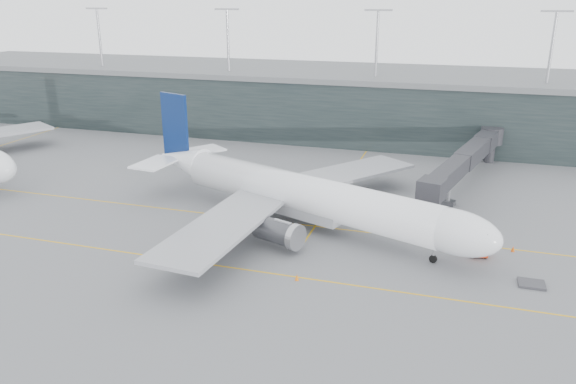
% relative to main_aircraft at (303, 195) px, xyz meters
% --- Properties ---
extents(ground, '(320.00, 320.00, 0.00)m').
position_rel_main_aircraft_xyz_m(ground, '(-3.07, 3.95, -4.68)').
color(ground, '#5D5D62').
rests_on(ground, ground).
extents(taxiline_a, '(160.00, 0.25, 0.02)m').
position_rel_main_aircraft_xyz_m(taxiline_a, '(-3.07, -0.05, -4.67)').
color(taxiline_a, gold).
rests_on(taxiline_a, ground).
extents(taxiline_b, '(160.00, 0.25, 0.02)m').
position_rel_main_aircraft_xyz_m(taxiline_b, '(-3.07, -16.05, -4.67)').
color(taxiline_b, gold).
rests_on(taxiline_b, ground).
extents(taxiline_lead_main, '(0.25, 60.00, 0.02)m').
position_rel_main_aircraft_xyz_m(taxiline_lead_main, '(1.93, 23.95, -4.67)').
color(taxiline_lead_main, gold).
rests_on(taxiline_lead_main, ground).
extents(terminal, '(240.00, 36.00, 29.00)m').
position_rel_main_aircraft_xyz_m(terminal, '(-3.07, 61.95, 2.94)').
color(terminal, black).
rests_on(terminal, ground).
extents(main_aircraft, '(57.40, 53.00, 16.68)m').
position_rel_main_aircraft_xyz_m(main_aircraft, '(0.00, 0.00, 0.00)').
color(main_aircraft, white).
rests_on(main_aircraft, ground).
extents(jet_bridge, '(14.59, 46.30, 7.15)m').
position_rel_main_aircraft_xyz_m(jet_bridge, '(22.24, 29.57, 0.67)').
color(jet_bridge, '#28282D').
rests_on(jet_bridge, ground).
extents(gse_cart, '(2.56, 1.80, 1.64)m').
position_rel_main_aircraft_xyz_m(gse_cart, '(24.56, -3.72, -3.77)').
color(gse_cart, red).
rests_on(gse_cart, ground).
extents(baggage_dolly, '(3.01, 2.42, 0.30)m').
position_rel_main_aircraft_xyz_m(baggage_dolly, '(30.50, -9.90, -4.50)').
color(baggage_dolly, '#343338').
rests_on(baggage_dolly, ground).
extents(uld_a, '(2.64, 2.39, 1.96)m').
position_rel_main_aircraft_xyz_m(uld_a, '(-8.94, 14.73, -3.65)').
color(uld_a, '#3A3A3F').
rests_on(uld_a, ground).
extents(uld_b, '(2.41, 2.17, 1.81)m').
position_rel_main_aircraft_xyz_m(uld_b, '(-6.19, 15.24, -3.73)').
color(uld_b, '#3A3A3F').
rests_on(uld_b, ground).
extents(uld_c, '(2.52, 2.13, 2.08)m').
position_rel_main_aircraft_xyz_m(uld_c, '(-4.53, 13.33, -3.59)').
color(uld_c, '#3A3A3F').
rests_on(uld_c, ground).
extents(cone_nose, '(0.49, 0.49, 0.78)m').
position_rel_main_aircraft_xyz_m(cone_nose, '(29.04, -0.75, -4.29)').
color(cone_nose, '#CD4D0B').
rests_on(cone_nose, ground).
extents(cone_wing_stbd, '(0.49, 0.49, 0.77)m').
position_rel_main_aircraft_xyz_m(cone_wing_stbd, '(4.04, -16.79, -4.29)').
color(cone_wing_stbd, orange).
rests_on(cone_wing_stbd, ground).
extents(cone_wing_port, '(0.49, 0.49, 0.78)m').
position_rel_main_aircraft_xyz_m(cone_wing_port, '(7.88, 13.31, -4.29)').
color(cone_wing_port, '#D5490B').
rests_on(cone_wing_port, ground).
extents(cone_tail, '(0.42, 0.42, 0.67)m').
position_rel_main_aircraft_xyz_m(cone_tail, '(-12.12, -6.31, -4.35)').
color(cone_tail, orange).
rests_on(cone_tail, ground).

